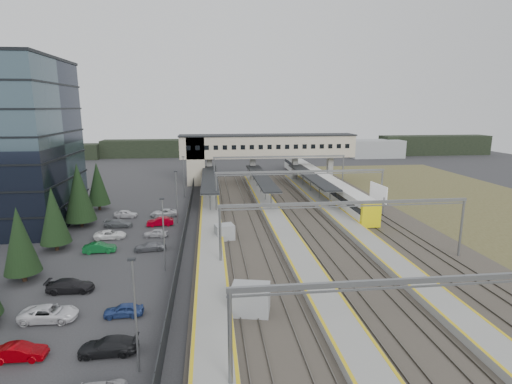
{
  "coord_description": "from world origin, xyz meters",
  "views": [
    {
      "loc": [
        -2.97,
        -49.42,
        17.41
      ],
      "look_at": [
        4.35,
        12.81,
        4.0
      ],
      "focal_mm": 28.0,
      "sensor_mm": 36.0,
      "label": 1
    }
  ],
  "objects": [
    {
      "name": "ground",
      "position": [
        0.0,
        0.0,
        0.0
      ],
      "size": [
        220.0,
        220.0,
        0.0
      ],
      "primitive_type": "plane",
      "color": "#2B2B2D",
      "rests_on": "ground"
    },
    {
      "name": "conifer_row",
      "position": [
        -22.0,
        -3.86,
        4.84
      ],
      "size": [
        4.42,
        49.82,
        9.5
      ],
      "color": "black",
      "rests_on": "ground"
    },
    {
      "name": "car_park",
      "position": [
        -13.69,
        -7.2,
        0.61
      ],
      "size": [
        10.76,
        44.81,
        1.3
      ],
      "color": "#B3B2B7",
      "rests_on": "ground"
    },
    {
      "name": "lampposts",
      "position": [
        -8.0,
        1.25,
        4.34
      ],
      "size": [
        0.5,
        53.25,
        8.07
      ],
      "color": "slate",
      "rests_on": "ground"
    },
    {
      "name": "fence",
      "position": [
        -6.5,
        5.0,
        1.0
      ],
      "size": [
        0.08,
        90.0,
        2.0
      ],
      "color": "#26282B",
      "rests_on": "ground"
    },
    {
      "name": "relay_cabin_near",
      "position": [
        0.23,
        -18.38,
        1.33
      ],
      "size": [
        3.61,
        2.97,
        2.65
      ],
      "color": "#949799",
      "rests_on": "ground"
    },
    {
      "name": "relay_cabin_far",
      "position": [
        -1.22,
        1.21,
        1.1
      ],
      "size": [
        2.79,
        2.49,
        2.2
      ],
      "color": "#949799",
      "rests_on": "ground"
    },
    {
      "name": "rail_corridor",
      "position": [
        9.34,
        5.0,
        0.29
      ],
      "size": [
        34.0,
        90.0,
        0.92
      ],
      "color": "#3C3630",
      "rests_on": "ground"
    },
    {
      "name": "canopies",
      "position": [
        7.0,
        27.0,
        3.92
      ],
      "size": [
        23.1,
        30.0,
        3.28
      ],
      "color": "black",
      "rests_on": "ground"
    },
    {
      "name": "footbridge",
      "position": [
        7.7,
        42.0,
        7.93
      ],
      "size": [
        40.4,
        6.4,
        11.2
      ],
      "color": "#BBAC94",
      "rests_on": "ground"
    },
    {
      "name": "gantries",
      "position": [
        12.0,
        3.0,
        6.0
      ],
      "size": [
        28.4,
        62.28,
        7.17
      ],
      "color": "slate",
      "rests_on": "ground"
    },
    {
      "name": "train",
      "position": [
        20.0,
        33.26,
        2.05
      ],
      "size": [
        2.87,
        59.93,
        3.61
      ],
      "color": "silver",
      "rests_on": "ground"
    },
    {
      "name": "billboard",
      "position": [
        25.11,
        13.2,
        3.15
      ],
      "size": [
        0.62,
        5.63,
        4.72
      ],
      "color": "slate",
      "rests_on": "ground"
    },
    {
      "name": "treeline_far",
      "position": [
        23.81,
        92.28,
        2.95
      ],
      "size": [
        170.0,
        19.0,
        7.0
      ],
      "color": "black",
      "rests_on": "ground"
    }
  ]
}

